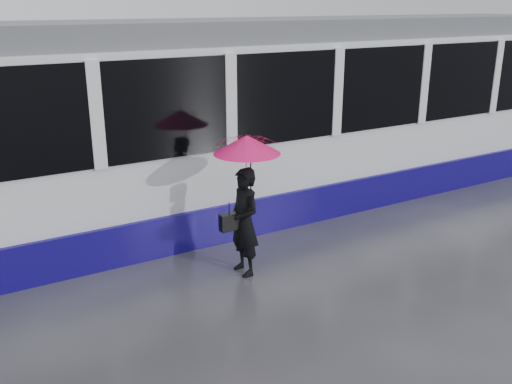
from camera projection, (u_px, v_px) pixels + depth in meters
ground at (264, 274)px, 7.99m from camera, size 90.00×90.00×0.00m
rails at (190, 218)px, 10.03m from camera, size 34.00×1.51×0.02m
woman at (244, 222)px, 7.80m from camera, size 0.38×0.56×1.52m
umbrella at (247, 157)px, 7.53m from camera, size 0.92×0.92×1.03m
handbag at (229, 222)px, 7.69m from camera, size 0.28×0.12×0.42m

